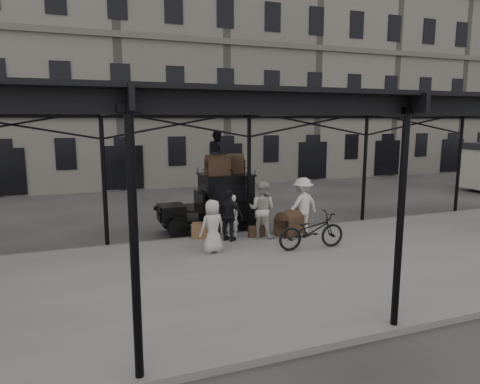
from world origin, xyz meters
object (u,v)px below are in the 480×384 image
at_px(porter_official, 229,215).
at_px(bicycle, 311,231).
at_px(steamer_trunk_roof_near, 218,167).
at_px(porter_left, 231,217).
at_px(steamer_trunk_platform, 289,224).
at_px(taxi, 218,200).

bearing_deg(porter_official, bicycle, -170.02).
height_order(porter_official, steamer_trunk_roof_near, steamer_trunk_roof_near).
height_order(porter_left, steamer_trunk_platform, porter_left).
xyz_separation_m(taxi, porter_official, (-0.24, -1.98, -0.18)).
distance_m(bicycle, steamer_trunk_roof_near, 4.39).
bearing_deg(bicycle, steamer_trunk_roof_near, 32.31).
height_order(taxi, steamer_trunk_roof_near, steamer_trunk_roof_near).
bearing_deg(steamer_trunk_roof_near, steamer_trunk_platform, -40.78).
distance_m(porter_official, steamer_trunk_roof_near, 2.28).
relative_size(porter_left, steamer_trunk_roof_near, 1.80).
bearing_deg(porter_left, steamer_trunk_roof_near, -97.57).
height_order(porter_official, bicycle, porter_official).
xyz_separation_m(taxi, steamer_trunk_roof_near, (-0.08, -0.25, 1.29)).
bearing_deg(porter_left, bicycle, 126.64).
xyz_separation_m(porter_official, steamer_trunk_platform, (2.27, 0.01, -0.50)).
bearing_deg(bicycle, porter_left, 47.26).
bearing_deg(porter_left, porter_official, 49.15).
relative_size(taxi, steamer_trunk_roof_near, 4.24).
distance_m(porter_official, bicycle, 2.78).
xyz_separation_m(porter_left, steamer_trunk_roof_near, (-0.01, 1.49, 1.57)).
bearing_deg(porter_official, steamer_trunk_roof_near, -45.69).
distance_m(porter_left, porter_official, 0.32).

